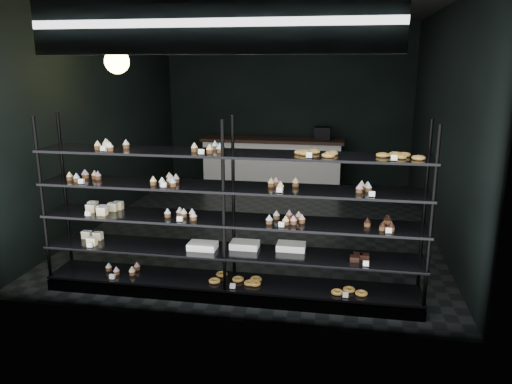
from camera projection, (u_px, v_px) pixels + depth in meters
The scene contains 5 objects.
room at pixel (264, 121), 7.34m from camera, with size 5.01×6.01×3.20m.
display_shelf at pixel (227, 240), 5.24m from camera, with size 4.00×0.50×1.91m.
signage at pixel (209, 24), 4.26m from camera, with size 3.30×0.05×0.50m.
pendant_lamp at pixel (117, 61), 6.13m from camera, with size 0.30×0.30×0.88m.
service_counter at pixel (273, 162), 10.03m from camera, with size 2.82×0.65×1.23m.
Camera 1 is at (1.18, -7.27, 2.43)m, focal length 35.00 mm.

